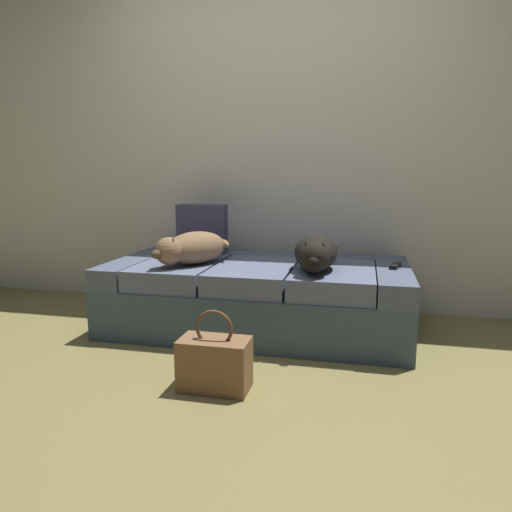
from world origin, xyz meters
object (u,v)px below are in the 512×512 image
couch (258,296)px  handbag (215,363)px  dog_tan (191,248)px  tv_remote (395,266)px  throw_pillow (202,229)px  dog_dark (316,253)px

couch → handbag: (0.00, -0.89, -0.09)m
couch → dog_tan: dog_tan is taller
dog_tan → tv_remote: 1.23m
tv_remote → throw_pillow: size_ratio=0.44×
dog_tan → dog_dark: 0.76m
dog_tan → throw_pillow: throw_pillow is taller
tv_remote → throw_pillow: throw_pillow is taller
tv_remote → dog_dark: bearing=-143.8°
couch → handbag: couch is taller
couch → dog_dark: (0.38, -0.16, 0.32)m
dog_dark → handbag: dog_dark is taller
couch → dog_dark: size_ratio=3.12×
dog_tan → throw_pillow: bearing=100.2°
tv_remote → handbag: bearing=-118.3°
couch → handbag: size_ratio=4.89×
dog_dark → tv_remote: size_ratio=3.95×
tv_remote → throw_pillow: 1.32m
tv_remote → handbag: (-0.83, -0.92, -0.31)m
dog_tan → tv_remote: (1.22, 0.18, -0.09)m
throw_pillow → couch: bearing=-29.7°
dog_tan → handbag: bearing=-62.5°
couch → dog_tan: size_ratio=3.34×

